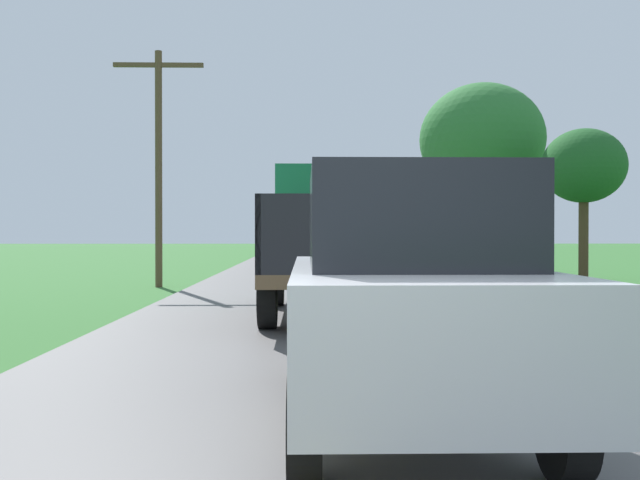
% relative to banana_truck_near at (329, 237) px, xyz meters
% --- Properties ---
extents(banana_truck_near, '(2.38, 5.82, 2.80)m').
position_rel_banana_truck_near_xyz_m(banana_truck_near, '(0.00, 0.00, 0.00)').
color(banana_truck_near, '#2D2D30').
rests_on(banana_truck_near, road_surface).
extents(utility_pole_roadside, '(2.56, 0.20, 6.76)m').
position_rel_banana_truck_near_xyz_m(utility_pole_roadside, '(-4.65, 6.74, 2.26)').
color(utility_pole_roadside, brown).
rests_on(utility_pole_roadside, ground).
extents(roadside_tree_mid_right, '(4.26, 4.26, 6.69)m').
position_rel_banana_truck_near_xyz_m(roadside_tree_mid_right, '(5.62, 10.47, 3.29)').
color(roadside_tree_mid_right, '#4C3823').
rests_on(roadside_tree_mid_right, ground).
extents(roadside_tree_far_left, '(2.42, 2.42, 4.62)m').
position_rel_banana_truck_near_xyz_m(roadside_tree_far_left, '(7.75, 7.02, 2.03)').
color(roadside_tree_far_left, '#4C3823').
rests_on(roadside_tree_far_left, ground).
extents(following_car, '(1.74, 4.10, 1.92)m').
position_rel_banana_truck_near_xyz_m(following_car, '(0.31, -7.80, -0.40)').
color(following_car, '#B7BABF').
rests_on(following_car, road_surface).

